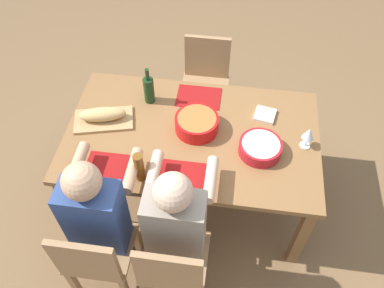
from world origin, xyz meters
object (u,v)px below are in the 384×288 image
(beer_bottle, at_px, (139,167))
(napkin_stack, at_px, (265,115))
(dining_table, at_px, (192,141))
(wine_glass, at_px, (309,135))
(chair_near_center, at_px, (173,267))
(serving_bowl_pasta, at_px, (260,147))
(cutting_board, at_px, (104,120))
(wine_bottle, at_px, (149,89))
(bread_loaf, at_px, (102,114))
(chair_near_left, at_px, (96,257))
(diner_near_center, at_px, (177,223))
(diner_near_left, at_px, (98,213))
(serving_bowl_fruit, at_px, (197,123))
(chair_far_center, at_px, (205,80))

(beer_bottle, height_order, napkin_stack, beer_bottle)
(dining_table, relative_size, wine_glass, 10.31)
(chair_near_center, distance_m, serving_bowl_pasta, 0.92)
(cutting_board, height_order, wine_bottle, wine_bottle)
(dining_table, bearing_deg, wine_glass, -0.30)
(chair_near_center, height_order, bread_loaf, same)
(chair_near_left, relative_size, beer_bottle, 3.86)
(dining_table, distance_m, serving_bowl_pasta, 0.48)
(diner_near_center, bearing_deg, wine_glass, 40.80)
(cutting_board, relative_size, napkin_stack, 2.86)
(diner_near_left, relative_size, serving_bowl_fruit, 4.07)
(serving_bowl_fruit, bearing_deg, dining_table, -119.12)
(diner_near_center, relative_size, wine_glass, 7.23)
(chair_near_center, bearing_deg, serving_bowl_fruit, 88.32)
(chair_near_left, relative_size, wine_bottle, 2.93)
(wine_bottle, bearing_deg, beer_bottle, -82.92)
(dining_table, xyz_separation_m, serving_bowl_fruit, (0.03, 0.05, 0.14))
(chair_near_left, distance_m, serving_bowl_pasta, 1.23)
(serving_bowl_pasta, distance_m, cutting_board, 1.09)
(wine_bottle, bearing_deg, cutting_board, -138.83)
(diner_near_left, height_order, wine_bottle, diner_near_left)
(cutting_board, bearing_deg, diner_near_center, -47.70)
(chair_near_center, height_order, diner_near_center, diner_near_center)
(diner_near_center, distance_m, bread_loaf, 0.93)
(beer_bottle, bearing_deg, chair_far_center, 78.01)
(cutting_board, bearing_deg, chair_near_left, -80.05)
(diner_near_center, relative_size, beer_bottle, 5.45)
(serving_bowl_fruit, distance_m, wine_glass, 0.73)
(serving_bowl_pasta, xyz_separation_m, wine_bottle, (-0.80, 0.37, 0.06))
(serving_bowl_pasta, distance_m, napkin_stack, 0.33)
(chair_far_center, relative_size, serving_bowl_fruit, 2.88)
(chair_near_center, distance_m, diner_near_left, 0.55)
(beer_bottle, bearing_deg, diner_near_left, -129.52)
(serving_bowl_fruit, height_order, cutting_board, serving_bowl_fruit)
(chair_near_center, bearing_deg, beer_bottle, 121.05)
(serving_bowl_pasta, height_order, wine_glass, wine_glass)
(diner_near_center, relative_size, cutting_board, 3.00)
(chair_near_center, distance_m, chair_near_left, 0.47)
(bread_loaf, distance_m, napkin_stack, 1.13)
(beer_bottle, bearing_deg, napkin_stack, 40.30)
(wine_bottle, xyz_separation_m, beer_bottle, (0.08, -0.67, 0.00))
(serving_bowl_fruit, xyz_separation_m, cutting_board, (-0.65, -0.01, -0.05))
(cutting_board, relative_size, wine_glass, 2.41)
(chair_far_center, height_order, wine_glass, wine_glass)
(dining_table, bearing_deg, chair_near_center, -90.00)
(chair_near_center, xyz_separation_m, diner_near_center, (0.00, 0.18, 0.21))
(diner_near_left, bearing_deg, serving_bowl_pasta, 31.04)
(chair_far_center, bearing_deg, dining_table, -90.00)
(dining_table, xyz_separation_m, diner_near_center, (0.00, -0.65, 0.04))
(dining_table, distance_m, cutting_board, 0.63)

